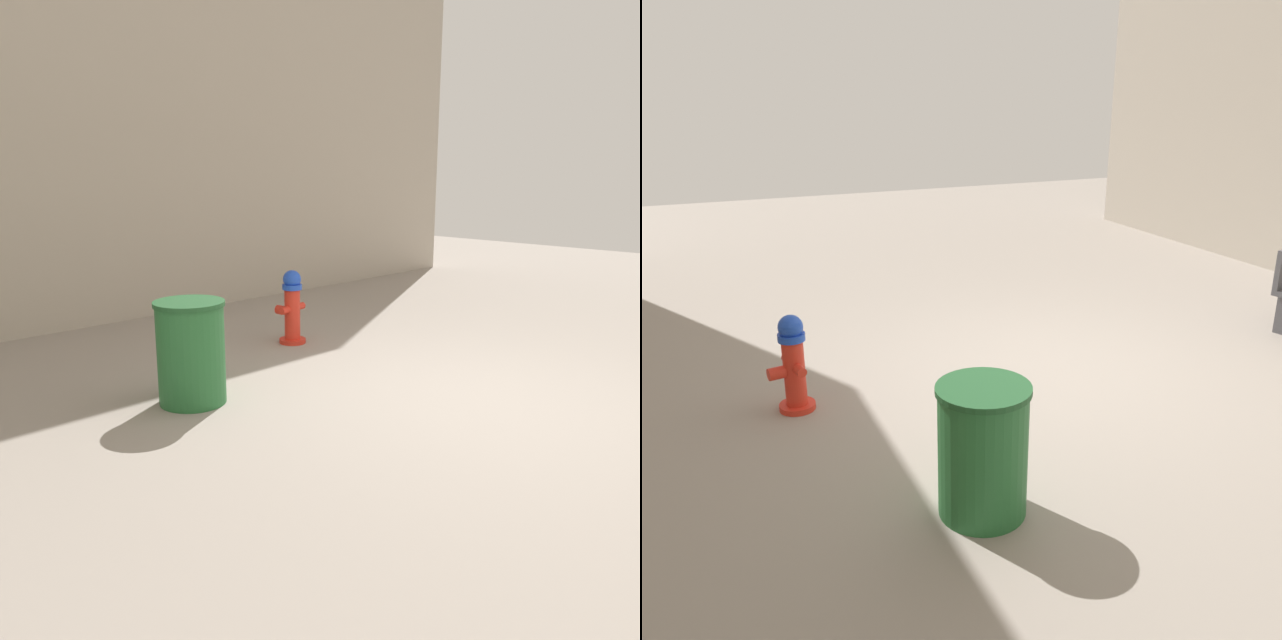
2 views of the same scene
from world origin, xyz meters
The scene contains 3 objects.
ground_plane centered at (0.00, 0.00, 0.00)m, with size 23.40×23.40×0.00m, color gray.
fire_hydrant centered at (2.47, -0.18, 0.42)m, with size 0.38×0.41×0.85m.
trash_bin centered at (1.61, 1.75, 0.45)m, with size 0.60×0.60×0.89m.
Camera 1 is at (-2.92, 4.69, 1.96)m, focal length 36.29 mm.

